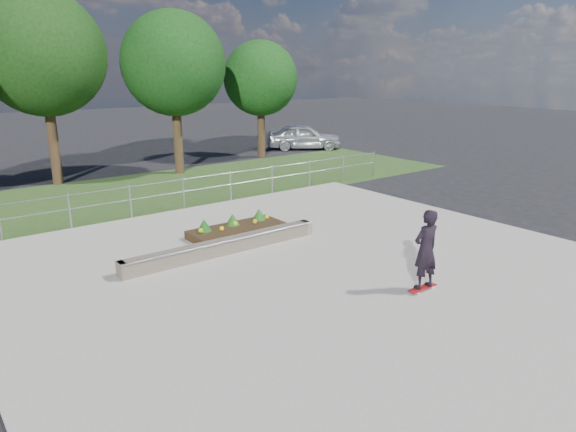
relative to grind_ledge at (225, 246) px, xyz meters
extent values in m
plane|color=black|center=(1.27, -2.47, -0.26)|extent=(120.00, 120.00, 0.00)
cube|color=#29451B|center=(1.27, 8.53, -0.25)|extent=(30.00, 8.00, 0.02)
cube|color=gray|center=(1.27, -2.47, -0.23)|extent=(15.00, 15.00, 0.06)
cylinder|color=gray|center=(-4.73, 5.03, 0.34)|extent=(0.06, 0.06, 1.20)
cylinder|color=#989BA0|center=(-2.73, 5.03, 0.34)|extent=(0.06, 0.06, 1.20)
cylinder|color=#92949A|center=(-0.73, 5.03, 0.34)|extent=(0.06, 0.06, 1.20)
cylinder|color=gray|center=(1.27, 5.03, 0.34)|extent=(0.06, 0.06, 1.20)
cylinder|color=#95989D|center=(3.27, 5.03, 0.34)|extent=(0.06, 0.06, 1.20)
cylinder|color=#919399|center=(5.27, 5.03, 0.34)|extent=(0.06, 0.06, 1.20)
cylinder|color=gray|center=(7.27, 5.03, 0.34)|extent=(0.06, 0.06, 1.20)
cylinder|color=#9A9CA2|center=(9.27, 5.03, 0.34)|extent=(0.06, 0.06, 1.20)
cylinder|color=#96989E|center=(11.27, 5.03, 0.34)|extent=(0.06, 0.06, 1.20)
cylinder|color=gray|center=(1.27, 5.03, 0.89)|extent=(20.00, 0.04, 0.04)
cylinder|color=#9B9FA4|center=(1.27, 5.03, 0.44)|extent=(20.00, 0.04, 0.04)
cylinder|color=#342114|center=(-1.23, 12.53, 1.42)|extent=(0.44, 0.44, 3.38)
sphere|color=black|center=(-1.23, 12.53, 5.36)|extent=(5.25, 5.25, 5.25)
cylinder|color=#322214|center=(4.27, 11.53, 1.31)|extent=(0.44, 0.44, 3.15)
sphere|color=black|center=(4.27, 11.53, 4.99)|extent=(4.90, 4.90, 4.90)
cylinder|color=#302113|center=(10.27, 13.03, 1.09)|extent=(0.44, 0.44, 2.70)
sphere|color=black|center=(10.27, 13.03, 4.24)|extent=(4.20, 4.20, 4.20)
cube|color=brown|center=(0.00, 0.00, 0.00)|extent=(6.00, 0.40, 0.40)
cylinder|color=#919399|center=(0.00, -0.20, 0.20)|extent=(6.00, 0.06, 0.06)
cube|color=brown|center=(-2.90, 0.00, 0.00)|extent=(0.15, 0.42, 0.40)
cube|color=#6A5B4E|center=(2.90, 0.00, 0.00)|extent=(0.15, 0.42, 0.40)
cube|color=black|center=(1.17, 1.22, -0.08)|extent=(3.00, 1.20, 0.25)
sphere|color=yellow|center=(-0.03, 1.32, 0.13)|extent=(0.14, 0.14, 0.14)
sphere|color=yellow|center=(0.57, 1.12, 0.13)|extent=(0.14, 0.14, 0.14)
sphere|color=yellow|center=(1.17, 1.32, 0.13)|extent=(0.14, 0.14, 0.14)
sphere|color=gold|center=(1.77, 1.12, 0.13)|extent=(0.14, 0.14, 0.14)
sphere|color=yellow|center=(2.37, 1.32, 0.13)|extent=(0.14, 0.14, 0.14)
cone|color=#144714|center=(0.17, 1.47, 0.23)|extent=(0.44, 0.44, 0.36)
cone|color=#1A4915|center=(1.17, 1.47, 0.23)|extent=(0.44, 0.44, 0.36)
cone|color=#184F16|center=(2.17, 1.47, 0.23)|extent=(0.44, 0.44, 0.36)
cylinder|color=silver|center=(2.08, -5.06, -0.18)|extent=(0.05, 0.03, 0.05)
cylinder|color=silver|center=(2.08, -4.88, -0.18)|extent=(0.05, 0.03, 0.05)
cylinder|color=white|center=(2.60, -5.06, -0.18)|extent=(0.05, 0.03, 0.05)
cylinder|color=white|center=(2.60, -4.88, -0.18)|extent=(0.05, 0.03, 0.05)
cylinder|color=#A0A0A6|center=(2.08, -4.97, -0.15)|extent=(0.02, 0.18, 0.02)
cylinder|color=#939498|center=(2.60, -4.97, -0.15)|extent=(0.02, 0.18, 0.02)
cube|color=maroon|center=(2.34, -4.97, -0.13)|extent=(0.80, 0.21, 0.02)
imported|color=black|center=(2.34, -4.97, 0.81)|extent=(0.71, 0.50, 1.86)
imported|color=silver|center=(14.20, 13.89, 0.54)|extent=(4.96, 4.24, 1.61)
camera|label=1|loc=(-6.81, -11.74, 4.74)|focal=32.00mm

